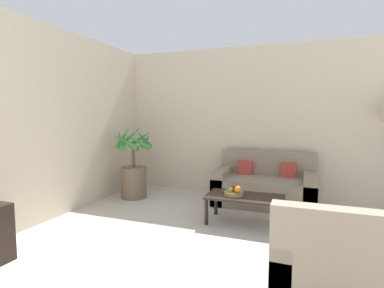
{
  "coord_description": "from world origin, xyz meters",
  "views": [
    {
      "loc": [
        0.02,
        0.92,
        1.46
      ],
      "look_at": [
        -1.69,
        5.43,
        1.0
      ],
      "focal_mm": 28.0,
      "sensor_mm": 36.0,
      "label": 1
    }
  ],
  "objects_px": {
    "coffee_table": "(245,199)",
    "apple_green": "(231,190)",
    "sofa_loveseat": "(265,187)",
    "orange_fruit": "(238,189)",
    "fruit_bowl": "(234,193)",
    "armchair": "(333,267)",
    "ottoman": "(333,240)",
    "apple_red": "(233,188)",
    "potted_palm": "(134,171)"
  },
  "relations": [
    {
      "from": "potted_palm",
      "to": "ottoman",
      "type": "xyz_separation_m",
      "value": [
        3.13,
        -1.24,
        -0.3
      ]
    },
    {
      "from": "sofa_loveseat",
      "to": "ottoman",
      "type": "xyz_separation_m",
      "value": [
        0.9,
        -1.67,
        -0.1
      ]
    },
    {
      "from": "armchair",
      "to": "sofa_loveseat",
      "type": "bearing_deg",
      "value": 108.8
    },
    {
      "from": "orange_fruit",
      "to": "ottoman",
      "type": "bearing_deg",
      "value": -27.06
    },
    {
      "from": "coffee_table",
      "to": "fruit_bowl",
      "type": "bearing_deg",
      "value": -164.03
    },
    {
      "from": "potted_palm",
      "to": "sofa_loveseat",
      "type": "xyz_separation_m",
      "value": [
        2.23,
        0.43,
        -0.2
      ]
    },
    {
      "from": "fruit_bowl",
      "to": "orange_fruit",
      "type": "xyz_separation_m",
      "value": [
        0.06,
        -0.04,
        0.07
      ]
    },
    {
      "from": "sofa_loveseat",
      "to": "potted_palm",
      "type": "bearing_deg",
      "value": -169.07
    },
    {
      "from": "coffee_table",
      "to": "fruit_bowl",
      "type": "height_order",
      "value": "fruit_bowl"
    },
    {
      "from": "sofa_loveseat",
      "to": "coffee_table",
      "type": "relative_size",
      "value": 1.56
    },
    {
      "from": "apple_red",
      "to": "armchair",
      "type": "height_order",
      "value": "armchair"
    },
    {
      "from": "apple_red",
      "to": "coffee_table",
      "type": "bearing_deg",
      "value": 2.85
    },
    {
      "from": "sofa_loveseat",
      "to": "fruit_bowl",
      "type": "height_order",
      "value": "sofa_loveseat"
    },
    {
      "from": "orange_fruit",
      "to": "ottoman",
      "type": "height_order",
      "value": "orange_fruit"
    },
    {
      "from": "fruit_bowl",
      "to": "armchair",
      "type": "relative_size",
      "value": 0.29
    },
    {
      "from": "fruit_bowl",
      "to": "orange_fruit",
      "type": "distance_m",
      "value": 0.11
    },
    {
      "from": "ottoman",
      "to": "sofa_loveseat",
      "type": "bearing_deg",
      "value": 118.29
    },
    {
      "from": "potted_palm",
      "to": "coffee_table",
      "type": "xyz_separation_m",
      "value": [
        2.09,
        -0.59,
        -0.15
      ]
    },
    {
      "from": "potted_palm",
      "to": "orange_fruit",
      "type": "height_order",
      "value": "potted_palm"
    },
    {
      "from": "orange_fruit",
      "to": "apple_green",
      "type": "bearing_deg",
      "value": -179.57
    },
    {
      "from": "orange_fruit",
      "to": "ottoman",
      "type": "relative_size",
      "value": 0.17
    },
    {
      "from": "fruit_bowl",
      "to": "apple_red",
      "type": "distance_m",
      "value": 0.08
    },
    {
      "from": "coffee_table",
      "to": "fruit_bowl",
      "type": "relative_size",
      "value": 3.92
    },
    {
      "from": "potted_palm",
      "to": "apple_green",
      "type": "bearing_deg",
      "value": -19.4
    },
    {
      "from": "apple_green",
      "to": "ottoman",
      "type": "distance_m",
      "value": 1.37
    },
    {
      "from": "coffee_table",
      "to": "orange_fruit",
      "type": "xyz_separation_m",
      "value": [
        -0.08,
        -0.08,
        0.15
      ]
    },
    {
      "from": "apple_green",
      "to": "orange_fruit",
      "type": "relative_size",
      "value": 0.71
    },
    {
      "from": "fruit_bowl",
      "to": "ottoman",
      "type": "bearing_deg",
      "value": -27.49
    },
    {
      "from": "potted_palm",
      "to": "apple_green",
      "type": "xyz_separation_m",
      "value": [
        1.92,
        -0.68,
        -0.01
      ]
    },
    {
      "from": "coffee_table",
      "to": "armchair",
      "type": "distance_m",
      "value": 1.75
    },
    {
      "from": "coffee_table",
      "to": "sofa_loveseat",
      "type": "bearing_deg",
      "value": 82.35
    },
    {
      "from": "fruit_bowl",
      "to": "ottoman",
      "type": "height_order",
      "value": "fruit_bowl"
    },
    {
      "from": "orange_fruit",
      "to": "armchair",
      "type": "height_order",
      "value": "armchair"
    },
    {
      "from": "apple_red",
      "to": "orange_fruit",
      "type": "xyz_separation_m",
      "value": [
        0.08,
        -0.08,
        0.01
      ]
    },
    {
      "from": "apple_red",
      "to": "apple_green",
      "type": "distance_m",
      "value": 0.08
    },
    {
      "from": "apple_green",
      "to": "orange_fruit",
      "type": "bearing_deg",
      "value": 0.43
    },
    {
      "from": "fruit_bowl",
      "to": "armchair",
      "type": "distance_m",
      "value": 1.8
    },
    {
      "from": "potted_palm",
      "to": "apple_red",
      "type": "distance_m",
      "value": 2.03
    },
    {
      "from": "sofa_loveseat",
      "to": "orange_fruit",
      "type": "xyz_separation_m",
      "value": [
        -0.21,
        -1.11,
        0.2
      ]
    },
    {
      "from": "apple_red",
      "to": "apple_green",
      "type": "xyz_separation_m",
      "value": [
        -0.02,
        -0.08,
        -0.01
      ]
    },
    {
      "from": "armchair",
      "to": "orange_fruit",
      "type": "bearing_deg",
      "value": 127.72
    },
    {
      "from": "potted_palm",
      "to": "coffee_table",
      "type": "height_order",
      "value": "potted_palm"
    },
    {
      "from": "coffee_table",
      "to": "apple_green",
      "type": "bearing_deg",
      "value": -153.6
    },
    {
      "from": "potted_palm",
      "to": "armchair",
      "type": "distance_m",
      "value": 3.69
    },
    {
      "from": "fruit_bowl",
      "to": "potted_palm",
      "type": "bearing_deg",
      "value": 162.07
    },
    {
      "from": "ottoman",
      "to": "apple_red",
      "type": "bearing_deg",
      "value": 151.49
    },
    {
      "from": "coffee_table",
      "to": "ottoman",
      "type": "height_order",
      "value": "coffee_table"
    },
    {
      "from": "coffee_table",
      "to": "apple_red",
      "type": "bearing_deg",
      "value": -177.15
    },
    {
      "from": "coffee_table",
      "to": "apple_green",
      "type": "xyz_separation_m",
      "value": [
        -0.17,
        -0.09,
        0.14
      ]
    },
    {
      "from": "armchair",
      "to": "ottoman",
      "type": "bearing_deg",
      "value": 85.6
    }
  ]
}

